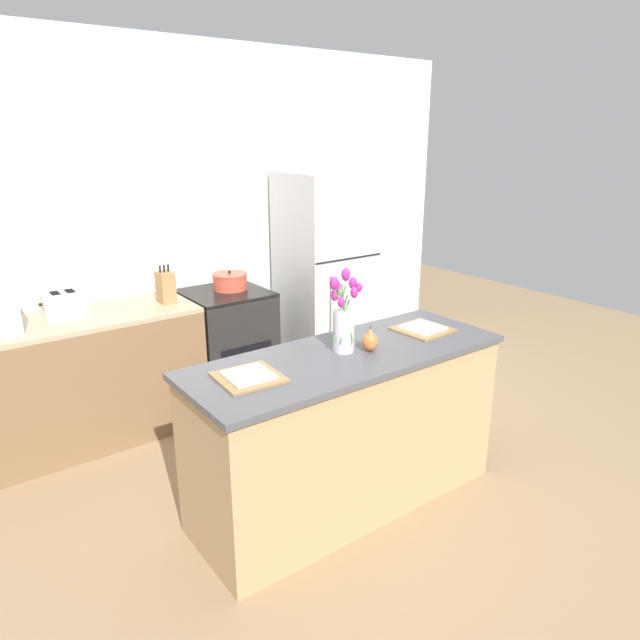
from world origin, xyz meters
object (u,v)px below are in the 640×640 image
refrigerator (325,276)px  flower_vase (343,321)px  toaster (64,305)px  knife_block (166,287)px  pear_figurine (370,341)px  plate_setting_left (249,376)px  plate_setting_right (422,329)px  stove_range (228,346)px  cooking_pot (230,281)px

refrigerator → flower_vase: bearing=-124.0°
toaster → knife_block: (0.67, -0.06, 0.03)m
refrigerator → pear_figurine: 1.89m
plate_setting_left → plate_setting_right: size_ratio=1.00×
pear_figurine → toaster: bearing=124.4°
refrigerator → plate_setting_right: (-0.46, -1.58, 0.06)m
plate_setting_left → plate_setting_right: (1.18, 0.00, 0.00)m
stove_range → plate_setting_left: size_ratio=2.84×
flower_vase → knife_block: bearing=103.3°
plate_setting_left → refrigerator: bearing=43.8°
knife_block → flower_vase: bearing=-76.7°
stove_range → flower_vase: flower_vase is taller
plate_setting_right → toaster: bearing=135.2°
toaster → cooking_pot: (1.20, -0.01, -0.02)m
pear_figurine → plate_setting_right: 0.48m
refrigerator → plate_setting_left: refrigerator is taller
plate_setting_left → stove_range: bearing=66.3°
pear_figurine → plate_setting_left: bearing=174.6°
toaster → plate_setting_right: bearing=-44.8°
flower_vase → cooking_pot: flower_vase is taller
plate_setting_left → knife_block: 1.58m
flower_vase → cooking_pot: (0.17, 1.60, -0.13)m
flower_vase → toaster: (-1.03, 1.61, -0.11)m
stove_range → toaster: bearing=177.8°
stove_range → flower_vase: 1.69m
stove_range → pear_figurine: size_ratio=6.18×
stove_range → cooking_pot: (0.06, 0.04, 0.51)m
plate_setting_left → cooking_pot: 1.78m
flower_vase → knife_block: flower_vase is taller
refrigerator → cooking_pot: refrigerator is taller
stove_range → plate_setting_left: (-0.69, -1.58, 0.48)m
stove_range → cooking_pot: cooking_pot is taller
stove_range → cooking_pot: size_ratio=3.33×
flower_vase → stove_range: bearing=86.2°
toaster → cooking_pot: 1.20m
toaster → knife_block: bearing=-5.0°
plate_setting_right → plate_setting_left: bearing=180.0°
pear_figurine → toaster: 2.04m
cooking_pot → knife_block: knife_block is taller
stove_range → plate_setting_left: 1.79m
cooking_pot → knife_block: (-0.53, -0.05, 0.05)m
refrigerator → plate_setting_left: bearing=-136.2°
stove_range → flower_vase: size_ratio=2.01×
flower_vase → knife_block: (-0.37, 1.55, -0.09)m
cooking_pot → flower_vase: bearing=-95.9°
stove_range → plate_setting_right: (0.49, -1.58, 0.48)m
plate_setting_right → knife_block: bearing=121.6°
flower_vase → toaster: 1.91m
refrigerator → toaster: 2.09m
stove_range → plate_setting_right: size_ratio=2.84×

